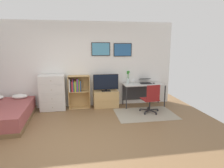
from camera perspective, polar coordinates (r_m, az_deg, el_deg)
ground_plane at (r=4.35m, az=-8.70°, el=-15.82°), size 7.20×7.20×0.00m
wall_back_with_posters at (r=6.34m, az=-9.42°, el=5.55°), size 6.12×0.09×2.70m
area_rug at (r=5.86m, az=9.62°, el=-8.53°), size 1.70×1.20×0.01m
bed at (r=5.88m, az=-29.89°, el=-7.64°), size 1.53×2.08×0.55m
dresser at (r=6.25m, az=-16.92°, el=-2.41°), size 0.75×0.46×1.09m
bookshelf at (r=6.25m, az=-10.13°, el=-1.47°), size 0.67×0.30×1.04m
tv_stand at (r=6.34m, az=-1.78°, el=-4.36°), size 0.79×0.41×0.53m
television at (r=6.20m, az=-1.79°, el=0.35°), size 0.80×0.16×0.54m
desk at (r=6.54m, az=8.97°, el=-0.97°), size 1.33×0.56×0.74m
office_chair at (r=5.82m, az=11.35°, el=-4.03°), size 0.57×0.58×0.86m
laptop at (r=6.54m, az=9.68°, el=0.81°), size 0.39×0.41×0.16m
computer_mouse at (r=6.50m, az=12.04°, el=0.24°), size 0.06×0.10×0.03m
bamboo_vase at (r=6.43m, az=4.70°, el=2.04°), size 0.10×0.09×0.41m
wine_glass at (r=6.28m, az=6.26°, el=1.14°), size 0.07×0.07×0.18m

